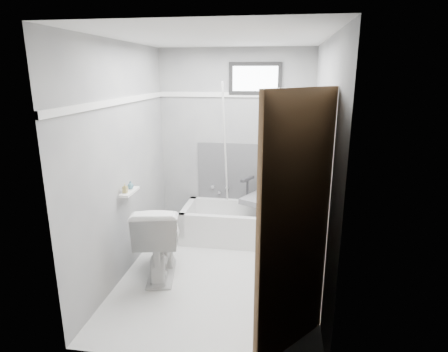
% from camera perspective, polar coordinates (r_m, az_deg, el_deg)
% --- Properties ---
extents(floor, '(2.60, 2.60, 0.00)m').
position_cam_1_polar(floor, '(4.16, -0.76, -14.70)').
color(floor, white).
rests_on(floor, ground).
extents(ceiling, '(2.60, 2.60, 0.00)m').
position_cam_1_polar(ceiling, '(3.61, -0.91, 20.37)').
color(ceiling, silver).
rests_on(ceiling, floor).
extents(wall_back, '(2.00, 0.02, 2.40)m').
position_cam_1_polar(wall_back, '(4.96, 1.69, 5.12)').
color(wall_back, slate).
rests_on(wall_back, floor).
extents(wall_front, '(2.00, 0.02, 2.40)m').
position_cam_1_polar(wall_front, '(2.49, -5.86, -5.58)').
color(wall_front, slate).
rests_on(wall_front, floor).
extents(wall_left, '(0.02, 2.60, 2.40)m').
position_cam_1_polar(wall_left, '(3.99, -15.13, 2.03)').
color(wall_left, slate).
rests_on(wall_left, floor).
extents(wall_right, '(0.02, 2.60, 2.40)m').
position_cam_1_polar(wall_right, '(3.68, 14.72, 0.93)').
color(wall_right, slate).
rests_on(wall_right, floor).
extents(bathtub, '(1.50, 0.70, 0.42)m').
position_cam_1_polar(bathtub, '(4.88, 2.69, -7.23)').
color(bathtub, white).
rests_on(bathtub, floor).
extents(office_chair, '(0.74, 0.74, 0.95)m').
position_cam_1_polar(office_chair, '(4.77, 6.03, -2.87)').
color(office_chair, slate).
rests_on(office_chair, bathtub).
extents(toilet, '(0.61, 0.89, 0.80)m').
position_cam_1_polar(toilet, '(4.04, -9.82, -9.49)').
color(toilet, white).
rests_on(toilet, floor).
extents(door, '(0.78, 0.78, 2.00)m').
position_cam_1_polar(door, '(2.54, 16.70, -10.65)').
color(door, brown).
rests_on(door, floor).
extents(window, '(0.66, 0.04, 0.40)m').
position_cam_1_polar(window, '(4.84, 4.78, 14.58)').
color(window, black).
rests_on(window, wall_back).
extents(backerboard, '(1.50, 0.02, 0.78)m').
position_cam_1_polar(backerboard, '(5.02, 4.47, 0.51)').
color(backerboard, '#4C4C4F').
rests_on(backerboard, wall_back).
extents(trim_back, '(2.00, 0.02, 0.06)m').
position_cam_1_polar(trim_back, '(4.88, 1.73, 12.28)').
color(trim_back, white).
rests_on(trim_back, wall_back).
extents(trim_left, '(0.02, 2.60, 0.06)m').
position_cam_1_polar(trim_left, '(3.90, -15.60, 10.92)').
color(trim_left, white).
rests_on(trim_left, wall_left).
extents(pole, '(0.02, 0.54, 1.89)m').
position_cam_1_polar(pole, '(4.77, 0.24, 2.87)').
color(pole, silver).
rests_on(pole, bathtub).
extents(shelf, '(0.10, 0.32, 0.02)m').
position_cam_1_polar(shelf, '(4.00, -14.21, -2.35)').
color(shelf, white).
rests_on(shelf, wall_left).
extents(soap_bottle_a, '(0.05, 0.05, 0.10)m').
position_cam_1_polar(soap_bottle_a, '(3.91, -14.85, -1.78)').
color(soap_bottle_a, tan).
rests_on(soap_bottle_a, shelf).
extents(soap_bottle_b, '(0.07, 0.07, 0.08)m').
position_cam_1_polar(soap_bottle_b, '(4.04, -14.07, -1.29)').
color(soap_bottle_b, '#467281').
rests_on(soap_bottle_b, shelf).
extents(faucet, '(0.26, 0.10, 0.16)m').
position_cam_1_polar(faucet, '(5.12, -0.63, -2.05)').
color(faucet, silver).
rests_on(faucet, wall_back).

